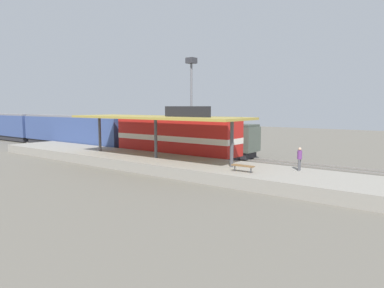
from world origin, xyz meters
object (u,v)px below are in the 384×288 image
object	(u,v)px
platform_bench	(243,166)
freight_car	(207,138)
passenger_carriage_rear	(2,126)
light_mast	(191,84)
locomotive	(175,137)
person_waiting	(300,158)
passenger_carriage_front	(73,131)

from	to	relation	value
platform_bench	freight_car	distance (m)	14.86
passenger_carriage_rear	light_mast	size ratio (longest dim) A/B	1.71
locomotive	passenger_carriage_rear	size ratio (longest dim) A/B	0.72
platform_bench	person_waiting	size ratio (longest dim) A/B	0.99
platform_bench	light_mast	xyz separation A→B (m)	(13.80, 15.03, 7.05)
freight_car	passenger_carriage_front	bearing A→B (deg)	103.72
passenger_carriage_front	freight_car	size ratio (longest dim) A/B	1.67
locomotive	passenger_carriage_rear	bearing A→B (deg)	90.00
freight_car	light_mast	bearing A→B (deg)	55.44
light_mast	person_waiting	bearing A→B (deg)	-120.83
passenger_carriage_rear	freight_car	bearing A→B (deg)	-83.38
locomotive	person_waiting	xyz separation A→B (m)	(-2.98, -14.25, -0.56)
freight_car	platform_bench	bearing A→B (deg)	-135.58
passenger_carriage_rear	light_mast	world-z (taller)	light_mast
platform_bench	freight_car	bearing A→B (deg)	44.42
platform_bench	locomotive	bearing A→B (deg)	61.88
passenger_carriage_rear	freight_car	size ratio (longest dim) A/B	1.67
platform_bench	locomotive	distance (m)	12.77
light_mast	person_waiting	distance (m)	22.02
platform_bench	freight_car	xyz separation A→B (m)	(10.60, 10.39, 0.63)
passenger_carriage_front	passenger_carriage_rear	size ratio (longest dim) A/B	1.00
freight_car	passenger_carriage_rear	bearing A→B (deg)	96.62
locomotive	platform_bench	bearing A→B (deg)	-118.12
passenger_carriage_front	freight_car	world-z (taller)	passenger_carriage_front
platform_bench	light_mast	size ratio (longest dim) A/B	0.15
passenger_carriage_front	light_mast	size ratio (longest dim) A/B	1.71
freight_car	light_mast	world-z (taller)	light_mast
locomotive	freight_car	bearing A→B (deg)	-10.34
light_mast	person_waiting	world-z (taller)	light_mast
passenger_carriage_rear	passenger_carriage_front	bearing A→B (deg)	-90.00
locomotive	freight_car	xyz separation A→B (m)	(4.60, -0.84, -0.44)
passenger_carriage_rear	freight_car	world-z (taller)	passenger_carriage_rear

